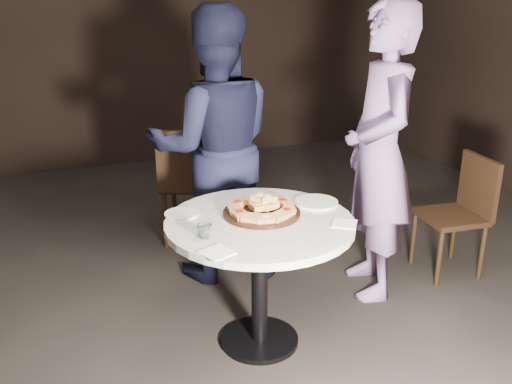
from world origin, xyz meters
The scene contains 13 objects.
floor centered at (0.00, 0.00, 0.00)m, with size 7.00×7.00×0.00m, color black.
table centered at (0.00, -0.03, 0.57)m, with size 1.05×1.05×0.70m.
serving_board centered at (0.03, 0.04, 0.71)m, with size 0.39×0.39×0.02m, color black.
focaccia_pile centered at (0.03, 0.04, 0.75)m, with size 0.34×0.35×0.09m.
plate_left centered at (-0.34, 0.18, 0.71)m, with size 0.17×0.17×0.01m, color white.
plate_right centered at (0.36, 0.07, 0.71)m, with size 0.23×0.23×0.01m, color white.
water_glass centered at (-0.32, -0.13, 0.74)m, with size 0.07×0.07×0.07m, color silver.
napkin_near centered at (-0.31, -0.30, 0.71)m, with size 0.12×0.12×0.01m, color white.
napkin_far centered at (0.36, -0.23, 0.71)m, with size 0.11×0.11×0.01m, color white.
chair_far centered at (0.00, 1.31, 0.50)m, with size 0.55×0.56×0.87m.
chair_right centered at (1.52, 0.26, 0.45)m, with size 0.41×0.40×0.78m.
diner_navy centered at (0.04, 0.82, 0.85)m, with size 0.83×0.64×1.70m, color black.
diner_teal centered at (0.86, 0.27, 0.87)m, with size 0.63×0.42×1.74m, color #866EA8.
Camera 1 is at (-0.97, -2.42, 1.80)m, focal length 40.00 mm.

